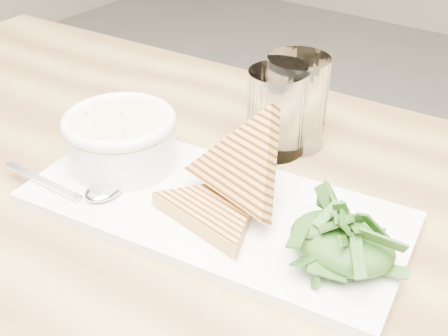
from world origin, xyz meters
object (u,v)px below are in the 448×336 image
Objects in this scene: soup_bowl at (122,144)px; glass_near at (276,112)px; table_top at (127,246)px; glass_far at (296,102)px; platter at (213,208)px.

soup_bowl is 0.19m from glass_near.
glass_near reaches higher than table_top.
glass_far is (0.13, 0.18, 0.02)m from soup_bowl.
platter is 0.19m from glass_far.
glass_far reaches higher than platter.
glass_far is at bearing 91.91° from platter.
soup_bowl is at bearing -125.56° from glass_far.
table_top is 0.25m from glass_near.
soup_bowl is at bearing 179.27° from platter.
soup_bowl is 0.23m from glass_far.
glass_far reaches higher than glass_near.
soup_bowl is (-0.08, 0.08, 0.06)m from table_top.
platter is (0.06, 0.08, 0.03)m from table_top.
platter is at bearing 54.14° from table_top.
table_top is 10.18× the size of soup_bowl.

